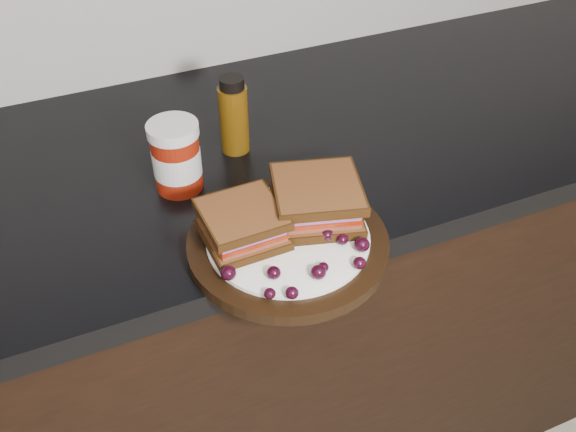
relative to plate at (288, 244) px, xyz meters
name	(u,v)px	position (x,y,z in m)	size (l,w,h in m)	color
base_cabinets	(202,344)	(-0.09, 0.26, -0.48)	(3.96, 0.58, 0.86)	black
countertop	(178,173)	(-0.09, 0.26, -0.03)	(3.98, 0.60, 0.04)	black
plate	(288,244)	(0.00, 0.00, 0.00)	(0.28, 0.28, 0.02)	black
sandwich_left	(242,224)	(-0.06, 0.02, 0.04)	(0.11, 0.11, 0.05)	brown
sandwich_right	(317,200)	(0.05, 0.02, 0.04)	(0.12, 0.12, 0.06)	brown
grape_0	(228,273)	(-0.10, -0.04, 0.02)	(0.02, 0.02, 0.02)	black
grape_1	(274,273)	(-0.05, -0.07, 0.02)	(0.02, 0.02, 0.02)	black
grape_2	(270,294)	(-0.07, -0.10, 0.02)	(0.02, 0.02, 0.01)	black
grape_3	(292,293)	(-0.04, -0.11, 0.02)	(0.02, 0.02, 0.02)	black
grape_4	(318,272)	(0.00, -0.09, 0.02)	(0.02, 0.02, 0.02)	black
grape_5	(323,267)	(0.01, -0.08, 0.02)	(0.01, 0.01, 0.01)	black
grape_6	(359,263)	(0.06, -0.09, 0.02)	(0.02, 0.02, 0.02)	black
grape_7	(362,245)	(0.08, -0.06, 0.02)	(0.02, 0.02, 0.02)	black
grape_8	(342,239)	(0.06, -0.04, 0.02)	(0.02, 0.02, 0.02)	black
grape_9	(327,234)	(0.05, -0.03, 0.02)	(0.02, 0.02, 0.02)	black
grape_10	(338,207)	(0.09, 0.02, 0.02)	(0.02, 0.02, 0.02)	black
grape_11	(319,210)	(0.06, 0.02, 0.02)	(0.02, 0.02, 0.02)	black
grape_12	(314,201)	(0.06, 0.04, 0.02)	(0.02, 0.02, 0.02)	black
grape_13	(226,228)	(-0.08, 0.04, 0.02)	(0.02, 0.02, 0.02)	black
grape_14	(223,241)	(-0.09, 0.02, 0.02)	(0.01, 0.01, 0.01)	black
grape_15	(238,246)	(-0.07, 0.00, 0.02)	(0.02, 0.02, 0.02)	black
grape_16	(238,216)	(-0.05, 0.06, 0.02)	(0.02, 0.02, 0.02)	black
grape_17	(235,230)	(-0.07, 0.03, 0.02)	(0.02, 0.02, 0.02)	black
grape_18	(222,247)	(-0.09, 0.00, 0.02)	(0.02, 0.02, 0.02)	black
condiment_jar	(176,157)	(-0.10, 0.20, 0.05)	(0.08, 0.08, 0.11)	maroon
oil_bottle	(234,115)	(0.02, 0.26, 0.06)	(0.05, 0.05, 0.13)	#543408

